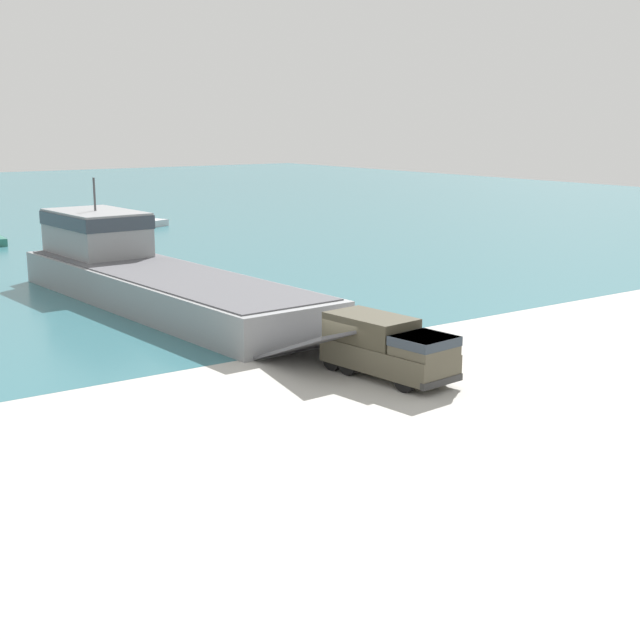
% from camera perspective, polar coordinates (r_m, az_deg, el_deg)
% --- Properties ---
extents(ground_plane, '(240.00, 240.00, 0.00)m').
position_cam_1_polar(ground_plane, '(42.86, 0.84, -3.50)').
color(ground_plane, '#B7B5AD').
extents(landing_craft, '(8.60, 35.57, 7.89)m').
position_cam_1_polar(landing_craft, '(61.06, -11.04, 3.00)').
color(landing_craft, gray).
rests_on(landing_craft, ground_plane).
extents(military_truck, '(3.29, 7.13, 2.83)m').
position_cam_1_polar(military_truck, '(42.06, 4.38, -1.73)').
color(military_truck, '#4C4738').
rests_on(military_truck, ground_plane).
extents(soldier_on_ramp, '(0.46, 0.28, 1.76)m').
position_cam_1_polar(soldier_on_ramp, '(44.46, 6.79, -1.63)').
color(soldier_on_ramp, '#566042').
rests_on(soldier_on_ramp, ground_plane).
extents(moored_boat_a, '(8.13, 5.09, 1.55)m').
position_cam_1_polar(moored_boat_a, '(103.73, -11.60, 6.07)').
color(moored_boat_a, '#B7BABF').
rests_on(moored_boat_a, ground_plane).
extents(moored_boat_b, '(3.17, 8.00, 2.01)m').
position_cam_1_polar(moored_boat_b, '(98.31, -13.22, 5.73)').
color(moored_boat_b, '#B7BABF').
rests_on(moored_boat_b, ground_plane).
extents(mooring_bollard, '(0.33, 0.33, 0.84)m').
position_cam_1_polar(mooring_bollard, '(49.60, 3.66, -0.74)').
color(mooring_bollard, '#333338').
rests_on(mooring_bollard, ground_plane).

